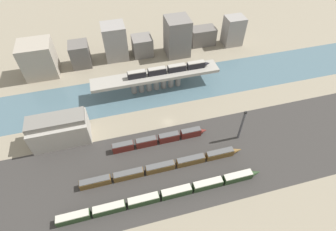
% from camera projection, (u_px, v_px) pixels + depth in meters
% --- Properties ---
extents(ground_plane, '(400.00, 400.00, 0.00)m').
position_uv_depth(ground_plane, '(168.00, 122.00, 126.01)').
color(ground_plane, gray).
extents(railbed_yard, '(280.00, 42.00, 0.01)m').
position_uv_depth(railbed_yard, '(183.00, 163.00, 110.16)').
color(railbed_yard, '#33302D').
rests_on(railbed_yard, ground).
extents(river_water, '(320.00, 28.45, 0.01)m').
position_uv_depth(river_water, '(156.00, 89.00, 142.76)').
color(river_water, '#47606B').
rests_on(river_water, ground).
extents(bridge, '(67.17, 9.65, 9.80)m').
position_uv_depth(bridge, '(156.00, 78.00, 137.25)').
color(bridge, gray).
rests_on(bridge, ground).
extents(train_on_bridge, '(44.32, 2.90, 3.70)m').
position_uv_depth(train_on_bridge, '(169.00, 69.00, 135.53)').
color(train_on_bridge, black).
rests_on(train_on_bridge, bridge).
extents(train_yard_near, '(79.40, 2.97, 3.60)m').
position_uv_depth(train_yard_near, '(164.00, 195.00, 98.47)').
color(train_yard_near, '#23381E').
rests_on(train_yard_near, ground).
extents(train_yard_mid, '(68.45, 2.77, 3.59)m').
position_uv_depth(train_yard_mid, '(164.00, 167.00, 106.97)').
color(train_yard_mid, brown).
rests_on(train_yard_mid, ground).
extents(train_yard_far, '(43.30, 2.80, 4.20)m').
position_uv_depth(train_yard_far, '(160.00, 139.00, 116.25)').
color(train_yard_far, '#5B1E19').
rests_on(train_yard_far, ground).
extents(warehouse_building, '(24.64, 12.28, 14.00)m').
position_uv_depth(warehouse_building, '(60.00, 130.00, 114.06)').
color(warehouse_building, '#9E998E').
rests_on(warehouse_building, ground).
extents(signal_tower, '(1.07, 1.07, 16.92)m').
position_uv_depth(signal_tower, '(242.00, 126.00, 113.58)').
color(signal_tower, '#4C4C51').
rests_on(signal_tower, ground).
extents(city_block_far_left, '(17.39, 15.53, 19.55)m').
position_uv_depth(city_block_far_left, '(39.00, 59.00, 144.89)').
color(city_block_far_left, gray).
rests_on(city_block_far_left, ground).
extents(city_block_left, '(10.79, 11.35, 14.13)m').
position_uv_depth(city_block_left, '(80.00, 54.00, 152.69)').
color(city_block_left, '#605B56').
rests_on(city_block_left, ground).
extents(city_block_center, '(13.42, 12.81, 21.22)m').
position_uv_depth(city_block_center, '(115.00, 42.00, 155.61)').
color(city_block_center, gray).
rests_on(city_block_center, ground).
extents(city_block_right, '(11.81, 11.50, 11.60)m').
position_uv_depth(city_block_right, '(142.00, 46.00, 161.31)').
color(city_block_right, slate).
rests_on(city_block_right, ground).
extents(city_block_far_right, '(13.86, 14.47, 22.95)m').
position_uv_depth(city_block_far_right, '(177.00, 37.00, 157.90)').
color(city_block_far_right, slate).
rests_on(city_block_far_right, ground).
extents(city_block_tall, '(15.87, 9.56, 11.05)m').
position_uv_depth(city_block_tall, '(202.00, 36.00, 169.71)').
color(city_block_tall, '#605B56').
rests_on(city_block_tall, ground).
extents(city_block_low, '(11.84, 9.94, 18.20)m').
position_uv_depth(city_block_low, '(233.00, 31.00, 167.28)').
color(city_block_low, gray).
rests_on(city_block_low, ground).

